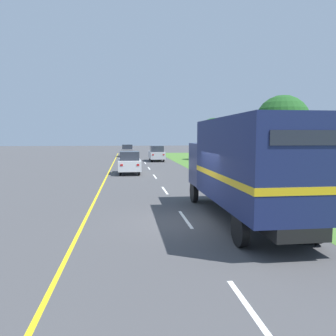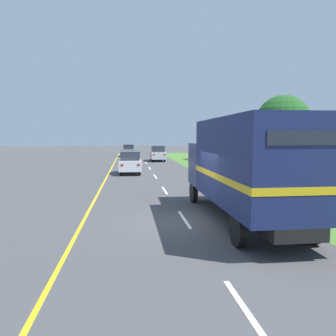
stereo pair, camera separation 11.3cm
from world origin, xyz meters
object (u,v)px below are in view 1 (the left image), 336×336
highway_sign (268,163)px  roadside_tree_near (282,122)px  lead_car_silver_ahead (157,153)px  roadside_tree_mid (246,134)px  roadside_tree_far (214,133)px  lead_car_grey_ahead (127,150)px  horse_trailer_truck (247,166)px  lead_car_white (130,162)px

highway_sign → roadside_tree_near: roadside_tree_near is taller
lead_car_silver_ahead → highway_sign: bearing=-79.4°
roadside_tree_mid → roadside_tree_far: (-0.88, 9.34, 0.20)m
lead_car_grey_ahead → roadside_tree_near: bearing=-68.4°
roadside_tree_near → roadside_tree_mid: 9.99m
horse_trailer_truck → roadside_tree_near: size_ratio=1.39×
lead_car_grey_ahead → roadside_tree_mid: bearing=-56.5°
roadside_tree_near → lead_car_grey_ahead: bearing=111.6°
highway_sign → roadside_tree_mid: size_ratio=0.47×
lead_car_silver_ahead → roadside_tree_near: 19.90m
horse_trailer_truck → lead_car_silver_ahead: horse_trailer_truck is taller
horse_trailer_truck → roadside_tree_mid: bearing=69.6°
lead_car_silver_ahead → lead_car_grey_ahead: size_ratio=1.07×
roadside_tree_far → horse_trailer_truck: bearing=-103.0°
highway_sign → roadside_tree_mid: bearing=74.2°
horse_trailer_truck → roadside_tree_mid: roadside_tree_mid is taller
roadside_tree_near → roadside_tree_mid: (0.97, 9.91, -0.72)m
lead_car_white → lead_car_silver_ahead: lead_car_silver_ahead is taller
lead_car_grey_ahead → roadside_tree_near: 30.60m
lead_car_grey_ahead → highway_sign: highway_sign is taller
horse_trailer_truck → roadside_tree_near: (7.08, 11.77, 2.06)m
roadside_tree_mid → roadside_tree_far: size_ratio=0.99×
lead_car_white → lead_car_grey_ahead: (-0.11, 24.00, -0.00)m
lead_car_grey_ahead → highway_sign: (7.95, -33.25, 0.64)m
lead_car_silver_ahead → highway_sign: 23.50m
lead_car_white → lead_car_grey_ahead: bearing=90.3°
lead_car_silver_ahead → roadside_tree_near: size_ratio=0.76×
lead_car_silver_ahead → roadside_tree_mid: size_ratio=0.84×
lead_car_silver_ahead → roadside_tree_near: roadside_tree_near is taller
lead_car_white → lead_car_silver_ahead: bearing=75.7°
lead_car_grey_ahead → lead_car_silver_ahead: bearing=-70.3°
lead_car_white → roadside_tree_mid: bearing=25.0°
lead_car_white → roadside_tree_far: 18.86m
roadside_tree_far → highway_sign: bearing=-97.9°
highway_sign → roadside_tree_mid: 15.56m
lead_car_silver_ahead → lead_car_white: bearing=-104.3°
lead_car_grey_ahead → roadside_tree_near: (11.20, -28.30, 3.17)m
roadside_tree_mid → horse_trailer_truck: bearing=-110.4°
roadside_tree_mid → lead_car_silver_ahead: bearing=136.1°
horse_trailer_truck → highway_sign: 7.84m
horse_trailer_truck → lead_car_white: size_ratio=2.19×
lead_car_silver_ahead → roadside_tree_far: 8.17m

